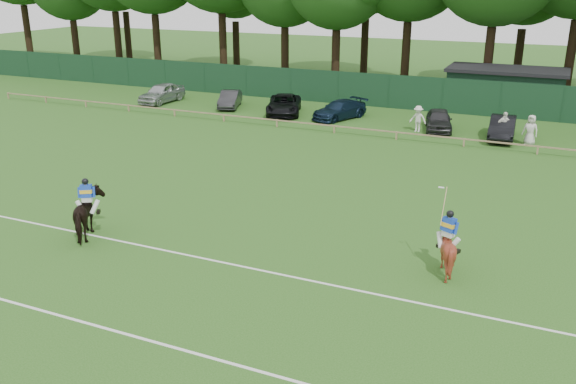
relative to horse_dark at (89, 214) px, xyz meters
The scene contains 19 objects.
ground 6.05m from the horse_dark, 10.47° to the left, with size 160.00×160.00×0.00m, color #1E4C14.
horse_dark is the anchor object (origin of this frame).
horse_chestnut 13.10m from the horse_dark, 11.23° to the left, with size 1.32×1.48×1.63m, color maroon.
sedan_silver 26.23m from the horse_dark, 119.28° to the left, with size 1.77×4.41×1.50m, color #AFB2B5.
sedan_grey 24.41m from the horse_dark, 106.73° to the left, with size 1.32×3.80×1.25m, color #29292C.
suv_black 23.03m from the horse_dark, 95.86° to the left, with size 2.27×4.92×1.37m, color black.
sedan_navy 23.13m from the horse_dark, 85.51° to the left, with size 1.77×4.36×1.26m, color #112136.
hatch_grey 24.17m from the horse_dark, 68.82° to the left, with size 1.58×3.93×1.34m, color #2C2C2F.
estate_black 25.27m from the horse_dark, 59.88° to the left, with size 1.46×4.20×1.38m, color black.
spectator_left 22.89m from the horse_dark, 70.63° to the left, with size 1.07×0.62×1.66m, color silver.
spectator_mid 24.96m from the horse_dark, 59.19° to the left, with size 1.03×0.43×1.76m, color white.
spectator_right 25.38m from the horse_dark, 55.66° to the left, with size 0.88×0.57×1.80m, color silver.
rider_dark 0.79m from the horse_dark, 59.21° to the right, with size 0.87×0.63×1.41m.
rider_chestnut 13.10m from the horse_dark, 11.20° to the left, with size 0.90×0.78×2.05m.
pitch_lines 6.42m from the horse_dark, 22.29° to the right, with size 60.00×5.10×0.01m.
pitch_rail 19.98m from the horse_dark, 72.87° to the left, with size 62.10×0.10×0.50m.
perimeter_fence 28.70m from the horse_dark, 78.17° to the left, with size 92.08×0.08×2.50m.
utility_shed 33.29m from the horse_dark, 69.08° to the left, with size 8.40×4.40×3.04m.
tree_row 36.95m from the horse_dark, 77.68° to the left, with size 96.00×12.00×21.00m, color #26561C, non-canonical shape.
Camera 1 is at (9.65, -17.47, 9.36)m, focal length 38.00 mm.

